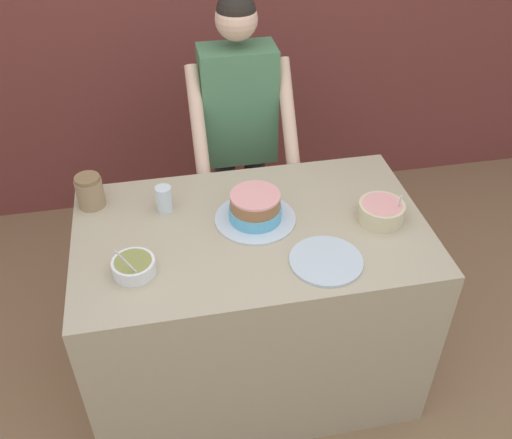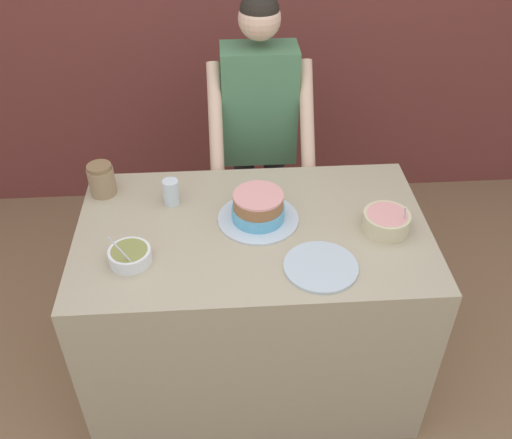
{
  "view_description": "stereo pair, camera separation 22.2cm",
  "coord_description": "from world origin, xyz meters",
  "px_view_note": "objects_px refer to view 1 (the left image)",
  "views": [
    {
      "loc": [
        -0.32,
        -1.32,
        2.38
      ],
      "look_at": [
        0.01,
        0.39,
        0.99
      ],
      "focal_mm": 40.0,
      "sensor_mm": 36.0,
      "label": 1
    },
    {
      "loc": [
        -0.1,
        -1.35,
        2.38
      ],
      "look_at": [
        0.01,
        0.39,
        0.99
      ],
      "focal_mm": 40.0,
      "sensor_mm": 36.0,
      "label": 2
    }
  ],
  "objects_px": {
    "drinking_glass": "(164,199)",
    "ceramic_plate": "(326,261)",
    "frosting_bowl_olive": "(134,266)",
    "frosting_bowl_pink": "(381,211)",
    "cake": "(255,209)",
    "person_baker": "(239,122)",
    "stoneware_jar": "(90,191)"
  },
  "relations": [
    {
      "from": "frosting_bowl_olive",
      "to": "drinking_glass",
      "type": "relative_size",
      "value": 1.46
    },
    {
      "from": "person_baker",
      "to": "ceramic_plate",
      "type": "xyz_separation_m",
      "value": [
        0.16,
        -1.01,
        -0.06
      ]
    },
    {
      "from": "cake",
      "to": "frosting_bowl_pink",
      "type": "xyz_separation_m",
      "value": [
        0.51,
        -0.1,
        -0.01
      ]
    },
    {
      "from": "frosting_bowl_olive",
      "to": "frosting_bowl_pink",
      "type": "relative_size",
      "value": 0.88
    },
    {
      "from": "person_baker",
      "to": "frosting_bowl_olive",
      "type": "xyz_separation_m",
      "value": [
        -0.55,
        -0.93,
        -0.04
      ]
    },
    {
      "from": "frosting_bowl_olive",
      "to": "frosting_bowl_pink",
      "type": "xyz_separation_m",
      "value": [
        1.0,
        0.13,
        0.01
      ]
    },
    {
      "from": "drinking_glass",
      "to": "stoneware_jar",
      "type": "relative_size",
      "value": 0.79
    },
    {
      "from": "stoneware_jar",
      "to": "frosting_bowl_pink",
      "type": "bearing_deg",
      "value": -15.67
    },
    {
      "from": "cake",
      "to": "person_baker",
      "type": "bearing_deg",
      "value": 85.68
    },
    {
      "from": "ceramic_plate",
      "to": "stoneware_jar",
      "type": "distance_m",
      "value": 1.03
    },
    {
      "from": "person_baker",
      "to": "drinking_glass",
      "type": "relative_size",
      "value": 14.29
    },
    {
      "from": "frosting_bowl_pink",
      "to": "drinking_glass",
      "type": "bearing_deg",
      "value": 164.89
    },
    {
      "from": "drinking_glass",
      "to": "cake",
      "type": "bearing_deg",
      "value": -21.07
    },
    {
      "from": "frosting_bowl_pink",
      "to": "frosting_bowl_olive",
      "type": "bearing_deg",
      "value": -172.77
    },
    {
      "from": "frosting_bowl_pink",
      "to": "stoneware_jar",
      "type": "bearing_deg",
      "value": 164.33
    },
    {
      "from": "person_baker",
      "to": "frosting_bowl_pink",
      "type": "relative_size",
      "value": 8.58
    },
    {
      "from": "cake",
      "to": "ceramic_plate",
      "type": "relative_size",
      "value": 1.19
    },
    {
      "from": "frosting_bowl_pink",
      "to": "drinking_glass",
      "type": "height_order",
      "value": "frosting_bowl_pink"
    },
    {
      "from": "stoneware_jar",
      "to": "drinking_glass",
      "type": "bearing_deg",
      "value": -17.26
    },
    {
      "from": "frosting_bowl_olive",
      "to": "stoneware_jar",
      "type": "bearing_deg",
      "value": 109.86
    },
    {
      "from": "frosting_bowl_olive",
      "to": "stoneware_jar",
      "type": "xyz_separation_m",
      "value": [
        -0.16,
        0.45,
        0.04
      ]
    },
    {
      "from": "frosting_bowl_olive",
      "to": "stoneware_jar",
      "type": "height_order",
      "value": "frosting_bowl_olive"
    },
    {
      "from": "drinking_glass",
      "to": "frosting_bowl_olive",
      "type": "bearing_deg",
      "value": -110.87
    },
    {
      "from": "drinking_glass",
      "to": "ceramic_plate",
      "type": "relative_size",
      "value": 0.4
    },
    {
      "from": "cake",
      "to": "stoneware_jar",
      "type": "bearing_deg",
      "value": 160.65
    },
    {
      "from": "drinking_glass",
      "to": "stoneware_jar",
      "type": "distance_m",
      "value": 0.32
    },
    {
      "from": "cake",
      "to": "drinking_glass",
      "type": "height_order",
      "value": "cake"
    },
    {
      "from": "frosting_bowl_olive",
      "to": "frosting_bowl_pink",
      "type": "bearing_deg",
      "value": 7.23
    },
    {
      "from": "person_baker",
      "to": "drinking_glass",
      "type": "bearing_deg",
      "value": -126.0
    },
    {
      "from": "stoneware_jar",
      "to": "person_baker",
      "type": "bearing_deg",
      "value": 33.57
    },
    {
      "from": "person_baker",
      "to": "cake",
      "type": "bearing_deg",
      "value": -94.32
    },
    {
      "from": "cake",
      "to": "frosting_bowl_olive",
      "type": "height_order",
      "value": "frosting_bowl_olive"
    }
  ]
}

